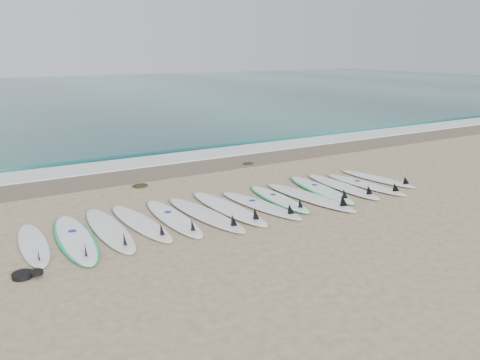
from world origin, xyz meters
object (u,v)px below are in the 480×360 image
surfboard_0 (33,245)px  surfboard_13 (379,179)px  surfboard_7 (262,205)px  leash_coil (26,275)px

surfboard_0 → surfboard_13: surfboard_13 is taller
surfboard_0 → surfboard_13: 8.91m
surfboard_0 → surfboard_7: (4.84, -0.25, 0.01)m
surfboard_0 → surfboard_7: surfboard_7 is taller
surfboard_13 → leash_coil: size_ratio=5.32×
surfboard_0 → leash_coil: surfboard_0 is taller
surfboard_0 → leash_coil: bearing=-101.9°
surfboard_7 → surfboard_13: size_ratio=1.10×
surfboard_0 → leash_coil: size_ratio=5.11×
surfboard_7 → surfboard_13: (4.07, 0.29, -0.01)m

